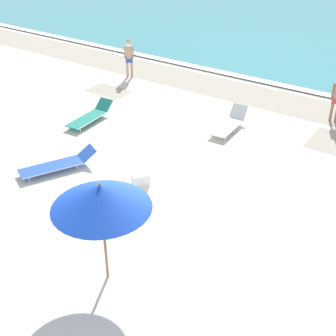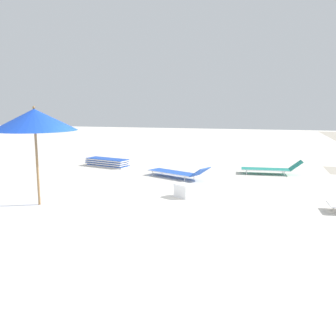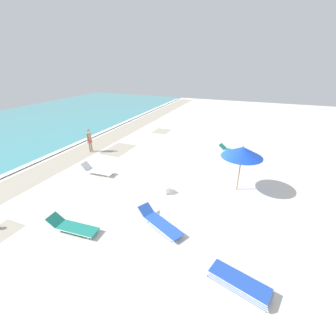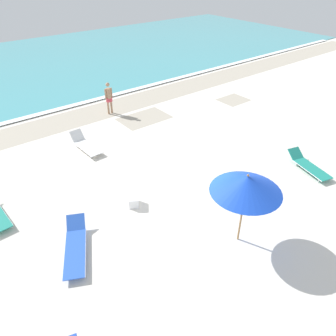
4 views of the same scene
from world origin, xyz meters
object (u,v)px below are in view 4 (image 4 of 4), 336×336
sun_lounger_under_umbrella (86,145)px  sun_lounger_beside_umbrella (75,247)px  beach_umbrella (247,184)px  beachgoer_wading_adult (109,96)px  cooler_box (134,201)px  sun_lounger_near_water_left (309,165)px

sun_lounger_under_umbrella → sun_lounger_beside_umbrella: bearing=-121.8°
beach_umbrella → sun_lounger_beside_umbrella: 5.39m
sun_lounger_beside_umbrella → beachgoer_wading_adult: size_ratio=1.34×
beach_umbrella → beachgoer_wading_adult: bearing=81.5°
beach_umbrella → sun_lounger_beside_umbrella: size_ratio=1.05×
cooler_box → sun_lounger_beside_umbrella: bearing=139.8°
beachgoer_wading_adult → beach_umbrella: bearing=81.6°
sun_lounger_under_umbrella → sun_lounger_near_water_left: sun_lounger_under_umbrella is taller
beach_umbrella → sun_lounger_under_umbrella: size_ratio=1.23×
sun_lounger_beside_umbrella → sun_lounger_near_water_left: 9.68m
sun_lounger_near_water_left → sun_lounger_under_umbrella: bearing=147.2°
sun_lounger_under_umbrella → cooler_box: bearing=-98.2°
sun_lounger_near_water_left → beach_umbrella: bearing=-155.2°
sun_lounger_beside_umbrella → cooler_box: size_ratio=3.88×
sun_lounger_under_umbrella → cooler_box: size_ratio=3.32×
sun_lounger_near_water_left → cooler_box: bearing=175.1°
beach_umbrella → cooler_box: bearing=116.0°
beach_umbrella → sun_lounger_under_umbrella: beach_umbrella is taller
beach_umbrella → beachgoer_wading_adult: size_ratio=1.41×
beach_umbrella → beachgoer_wading_adult: (1.63, 10.90, -1.15)m
sun_lounger_beside_umbrella → beachgoer_wading_adult: beachgoer_wading_adult is taller
beach_umbrella → sun_lounger_beside_umbrella: beach_umbrella is taller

